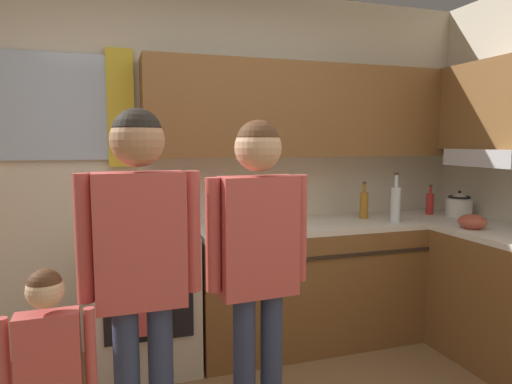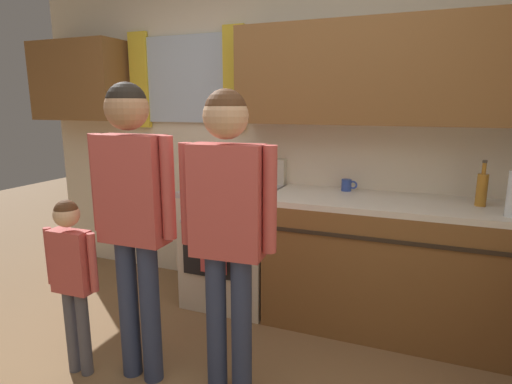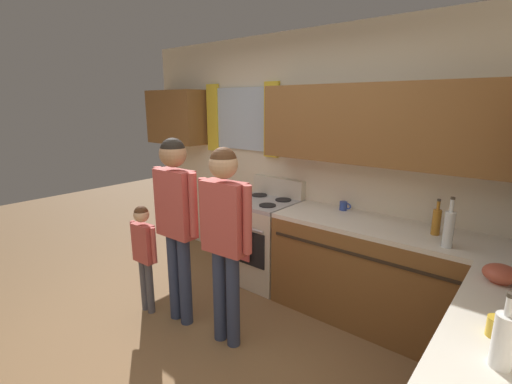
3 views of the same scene
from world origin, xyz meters
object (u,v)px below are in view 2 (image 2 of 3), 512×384
bottle_oil_amber (482,189)px  mug_cobalt_blue (347,185)px  small_child (72,268)px  stove_oven (234,242)px  adult_in_plaid (227,213)px  adult_holding_child (133,201)px

bottle_oil_amber → mug_cobalt_blue: bottle_oil_amber is taller
small_child → stove_oven: bearing=69.8°
stove_oven → bottle_oil_amber: bottle_oil_amber is taller
stove_oven → adult_in_plaid: (0.45, -1.04, 0.53)m
stove_oven → mug_cobalt_blue: bearing=13.8°
stove_oven → mug_cobalt_blue: (0.82, 0.20, 0.48)m
bottle_oil_amber → stove_oven: bearing=-178.5°
small_child → mug_cobalt_blue: bearing=47.9°
stove_oven → bottle_oil_amber: bearing=1.5°
stove_oven → adult_in_plaid: size_ratio=0.69×
stove_oven → adult_holding_child: bearing=-94.3°
bottle_oil_amber → small_child: size_ratio=0.28×
stove_oven → small_child: size_ratio=1.08×
mug_cobalt_blue → adult_in_plaid: size_ratio=0.07×
stove_oven → small_child: 1.28m
stove_oven → adult_in_plaid: adult_in_plaid is taller
bottle_oil_amber → adult_holding_child: 2.08m
mug_cobalt_blue → small_child: bearing=-132.1°
small_child → adult_in_plaid: bearing=9.1°
adult_in_plaid → bottle_oil_amber: bearing=41.7°
adult_holding_child → small_child: size_ratio=1.59×
stove_oven → adult_holding_child: adult_holding_child is taller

